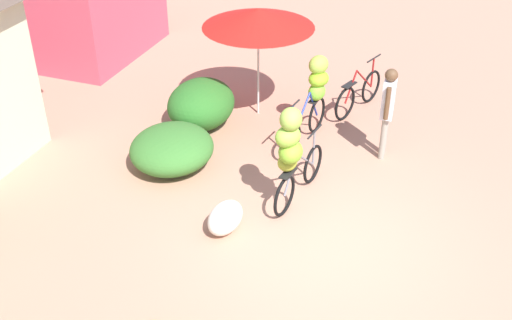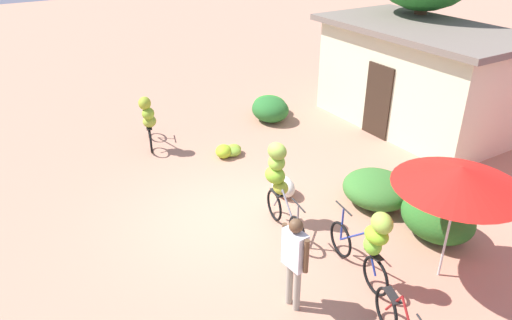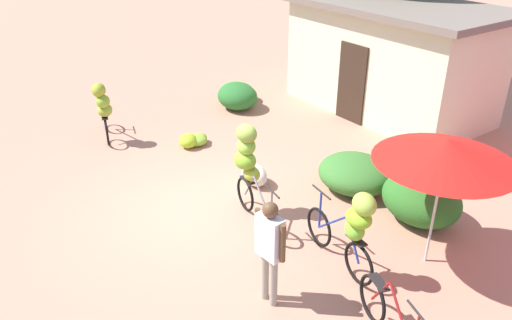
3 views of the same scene
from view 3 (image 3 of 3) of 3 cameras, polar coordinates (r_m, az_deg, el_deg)
The scene contains 13 objects.
ground_plane at distance 9.37m, azimuth -6.57°, elevation -5.70°, with size 60.00×60.00×0.00m, color tan.
building_low at distance 13.92m, azimuth 15.07°, elevation 11.24°, with size 5.69×3.23×2.87m.
hedge_bush_front_left at distance 14.40m, azimuth -2.21°, elevation 7.73°, with size 1.06×0.97×0.54m, color #278328.
hedge_bush_front_right at distance 13.83m, azimuth -2.12°, elevation 7.27°, with size 1.20×1.04×0.71m, color #28692A.
hedge_bush_mid at distance 10.02m, azimuth 11.21°, elevation -1.50°, with size 1.48×1.40×0.68m, color #376F2C.
hedge_bush_by_door at distance 9.27m, azimuth 18.30°, elevation -4.23°, with size 1.45×1.21×0.88m, color #296824.
market_umbrella at distance 7.57m, azimuth 20.84°, elevation 0.96°, with size 2.06×2.06×2.12m.
bicycle_leftmost at distance 12.15m, azimuth -17.02°, elevation 5.77°, with size 1.53×0.63×1.48m.
bicycle_near_pile at distance 8.67m, azimuth -0.78°, elevation -0.47°, with size 1.65×0.48×1.75m.
bicycle_center_loaded at distance 7.46m, azimuth 10.94°, elevation -7.27°, with size 1.71×0.45×1.51m.
banana_pile_on_ground at distance 11.78m, azimuth -7.13°, elevation 2.26°, with size 0.64×0.84×0.32m.
produce_sack at distance 10.04m, azimuth -0.20°, elevation -1.64°, with size 0.70×0.44×0.44m, color silver.
person_vendor at distance 6.79m, azimuth 1.58°, elevation -9.46°, with size 0.58×0.23×1.64m.
Camera 3 is at (6.98, -3.68, 5.05)m, focal length 35.11 mm.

